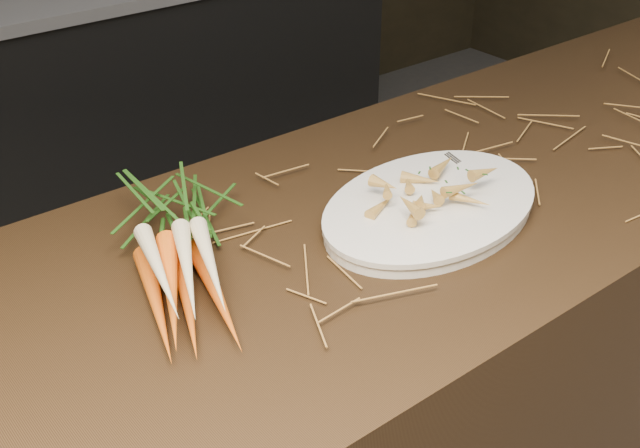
{
  "coord_description": "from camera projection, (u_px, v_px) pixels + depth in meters",
  "views": [
    {
      "loc": [
        -1.04,
        -0.52,
        1.57
      ],
      "look_at": [
        -0.41,
        0.26,
        0.96
      ],
      "focal_mm": 45.0,
      "sensor_mm": 36.0,
      "label": 1
    }
  ],
  "objects": [
    {
      "name": "roasted_veg_heap",
      "position": [
        432.0,
        191.0,
        1.29
      ],
      "size": [
        0.23,
        0.18,
        0.05
      ],
      "primitive_type": null,
      "rotation": [
        0.0,
        0.0,
        0.16
      ],
      "color": "#A2732D",
      "rests_on": "serving_platter"
    },
    {
      "name": "serving_fork",
      "position": [
        491.0,
        174.0,
        1.38
      ],
      "size": [
        0.05,
        0.16,
        0.0
      ],
      "primitive_type": "cube",
      "rotation": [
        0.0,
        0.0,
        -0.25
      ],
      "color": "silver",
      "rests_on": "serving_platter"
    },
    {
      "name": "root_veg_bunch",
      "position": [
        174.0,
        232.0,
        1.19
      ],
      "size": [
        0.3,
        0.47,
        0.09
      ],
      "rotation": [
        0.0,
        0.0,
        -0.42
      ],
      "color": "#E85100",
      "rests_on": "main_counter"
    },
    {
      "name": "straw_bedding",
      "position": [
        485.0,
        166.0,
        1.45
      ],
      "size": [
        1.4,
        0.6,
        0.02
      ],
      "primitive_type": null,
      "color": "olive",
      "rests_on": "main_counter"
    },
    {
      "name": "back_counter",
      "position": [
        157.0,
        82.0,
        3.11
      ],
      "size": [
        1.82,
        0.62,
        0.84
      ],
      "color": "black",
      "rests_on": "ground"
    },
    {
      "name": "serving_platter",
      "position": [
        431.0,
        209.0,
        1.31
      ],
      "size": [
        0.46,
        0.34,
        0.02
      ],
      "primitive_type": null,
      "rotation": [
        0.0,
        0.0,
        0.16
      ],
      "color": "white",
      "rests_on": "main_counter"
    },
    {
      "name": "main_counter",
      "position": [
        462.0,
        360.0,
        1.68
      ],
      "size": [
        2.4,
        0.7,
        0.9
      ],
      "primitive_type": "cube",
      "color": "black",
      "rests_on": "ground"
    }
  ]
}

